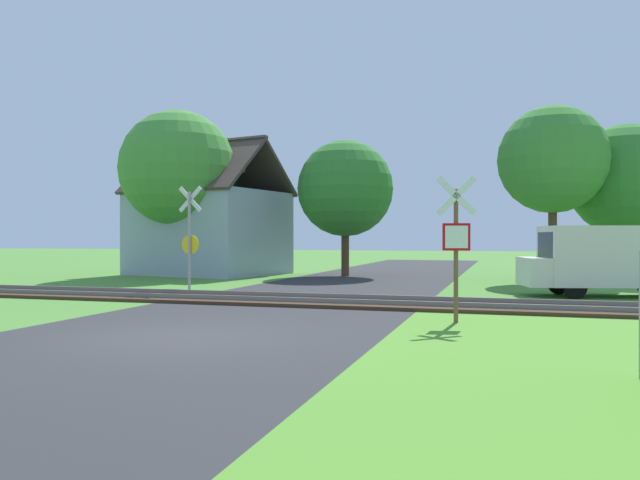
{
  "coord_description": "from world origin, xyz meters",
  "views": [
    {
      "loc": [
        5.89,
        -10.4,
        1.87
      ],
      "look_at": [
        0.5,
        7.56,
        1.8
      ],
      "focal_mm": 35.0,
      "sensor_mm": 36.0,
      "label": 1
    }
  ],
  "objects_px": {
    "tree_center": "(345,189)",
    "tree_far": "(626,181)",
    "crossing_sign_far": "(190,235)",
    "tree_right": "(553,160)",
    "house": "(209,230)",
    "mail_truck": "(607,258)",
    "stop_sign_near": "(456,240)",
    "tree_left": "(178,169)"
  },
  "relations": [
    {
      "from": "house",
      "to": "tree_center",
      "type": "xyz_separation_m",
      "value": [
        7.07,
        0.51,
        1.98
      ]
    },
    {
      "from": "house",
      "to": "tree_center",
      "type": "relative_size",
      "value": 1.23
    },
    {
      "from": "tree_left",
      "to": "tree_right",
      "type": "height_order",
      "value": "tree_left"
    },
    {
      "from": "tree_right",
      "to": "house",
      "type": "bearing_deg",
      "value": 175.7
    },
    {
      "from": "tree_center",
      "to": "mail_truck",
      "type": "relative_size",
      "value": 1.27
    },
    {
      "from": "tree_left",
      "to": "tree_center",
      "type": "relative_size",
      "value": 1.21
    },
    {
      "from": "stop_sign_near",
      "to": "mail_truck",
      "type": "relative_size",
      "value": 0.62
    },
    {
      "from": "stop_sign_near",
      "to": "tree_center",
      "type": "distance_m",
      "value": 17.0
    },
    {
      "from": "stop_sign_near",
      "to": "crossing_sign_far",
      "type": "relative_size",
      "value": 0.9
    },
    {
      "from": "house",
      "to": "tree_center",
      "type": "distance_m",
      "value": 7.36
    },
    {
      "from": "crossing_sign_far",
      "to": "house",
      "type": "relative_size",
      "value": 0.44
    },
    {
      "from": "crossing_sign_far",
      "to": "tree_far",
      "type": "height_order",
      "value": "tree_far"
    },
    {
      "from": "tree_right",
      "to": "mail_truck",
      "type": "relative_size",
      "value": 1.42
    },
    {
      "from": "tree_left",
      "to": "mail_truck",
      "type": "height_order",
      "value": "tree_left"
    },
    {
      "from": "stop_sign_near",
      "to": "tree_right",
      "type": "xyz_separation_m",
      "value": [
        2.9,
        13.77,
        3.31
      ]
    },
    {
      "from": "tree_center",
      "to": "tree_right",
      "type": "height_order",
      "value": "tree_right"
    },
    {
      "from": "crossing_sign_far",
      "to": "tree_right",
      "type": "xyz_separation_m",
      "value": [
        11.99,
        9.04,
        3.16
      ]
    },
    {
      "from": "stop_sign_near",
      "to": "tree_far",
      "type": "bearing_deg",
      "value": -122.99
    },
    {
      "from": "stop_sign_near",
      "to": "tree_left",
      "type": "height_order",
      "value": "tree_left"
    },
    {
      "from": "house",
      "to": "mail_truck",
      "type": "distance_m",
      "value": 19.2
    },
    {
      "from": "crossing_sign_far",
      "to": "tree_center",
      "type": "bearing_deg",
      "value": 79.35
    },
    {
      "from": "tree_center",
      "to": "mail_truck",
      "type": "xyz_separation_m",
      "value": [
        10.6,
        -7.95,
        -3.03
      ]
    },
    {
      "from": "crossing_sign_far",
      "to": "mail_truck",
      "type": "distance_m",
      "value": 13.52
    },
    {
      "from": "house",
      "to": "stop_sign_near",
      "type": "bearing_deg",
      "value": -35.91
    },
    {
      "from": "tree_center",
      "to": "tree_far",
      "type": "bearing_deg",
      "value": 1.09
    },
    {
      "from": "stop_sign_near",
      "to": "tree_center",
      "type": "xyz_separation_m",
      "value": [
        -6.49,
        15.53,
        2.45
      ]
    },
    {
      "from": "tree_right",
      "to": "tree_center",
      "type": "bearing_deg",
      "value": 169.43
    },
    {
      "from": "house",
      "to": "tree_far",
      "type": "relative_size",
      "value": 1.2
    },
    {
      "from": "stop_sign_near",
      "to": "tree_center",
      "type": "height_order",
      "value": "tree_center"
    },
    {
      "from": "house",
      "to": "tree_right",
      "type": "bearing_deg",
      "value": 7.71
    },
    {
      "from": "tree_left",
      "to": "tree_center",
      "type": "xyz_separation_m",
      "value": [
        7.75,
        2.5,
        -0.95
      ]
    },
    {
      "from": "tree_center",
      "to": "mail_truck",
      "type": "bearing_deg",
      "value": -36.88
    },
    {
      "from": "crossing_sign_far",
      "to": "house",
      "type": "bearing_deg",
      "value": 116.41
    },
    {
      "from": "stop_sign_near",
      "to": "tree_right",
      "type": "bearing_deg",
      "value": -113.94
    },
    {
      "from": "tree_center",
      "to": "stop_sign_near",
      "type": "bearing_deg",
      "value": -67.32
    },
    {
      "from": "tree_left",
      "to": "tree_right",
      "type": "bearing_deg",
      "value": 2.5
    },
    {
      "from": "tree_far",
      "to": "stop_sign_near",
      "type": "bearing_deg",
      "value": -110.94
    },
    {
      "from": "house",
      "to": "tree_right",
      "type": "distance_m",
      "value": 16.75
    },
    {
      "from": "crossing_sign_far",
      "to": "tree_right",
      "type": "distance_m",
      "value": 15.34
    },
    {
      "from": "tree_far",
      "to": "tree_center",
      "type": "height_order",
      "value": "tree_far"
    },
    {
      "from": "tree_right",
      "to": "mail_truck",
      "type": "distance_m",
      "value": 7.42
    },
    {
      "from": "tree_left",
      "to": "tree_right",
      "type": "relative_size",
      "value": 1.09
    }
  ]
}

